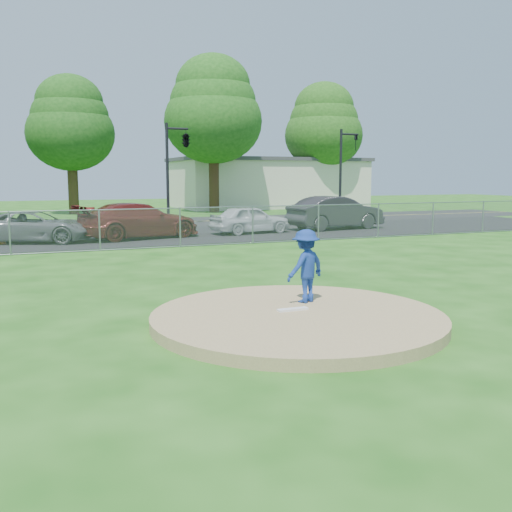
{
  "coord_description": "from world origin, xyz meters",
  "views": [
    {
      "loc": [
        -4.63,
        -9.18,
        2.69
      ],
      "look_at": [
        0.0,
        2.0,
        1.0
      ],
      "focal_mm": 40.0,
      "sensor_mm": 36.0,
      "label": 1
    }
  ],
  "objects_px": {
    "traffic_signal_right": "(344,166)",
    "parked_car_charcoal": "(336,213)",
    "parked_car_darkred": "(139,221)",
    "traffic_cone": "(1,235)",
    "parked_car_pearl": "(250,219)",
    "tree_right": "(213,109)",
    "traffic_signal_center": "(184,142)",
    "pitcher": "(306,266)",
    "tree_center": "(70,123)",
    "tree_far_right": "(324,125)",
    "parked_car_gray": "(35,227)",
    "commercial_building": "(267,183)"
  },
  "relations": [
    {
      "from": "traffic_signal_right",
      "to": "parked_car_charcoal",
      "type": "distance_m",
      "value": 7.32
    },
    {
      "from": "traffic_signal_right",
      "to": "parked_car_darkred",
      "type": "xyz_separation_m",
      "value": [
        -14.07,
        -6.26,
        -2.58
      ]
    },
    {
      "from": "traffic_cone",
      "to": "parked_car_charcoal",
      "type": "xyz_separation_m",
      "value": [
        15.75,
        0.61,
        0.5
      ]
    },
    {
      "from": "traffic_signal_right",
      "to": "traffic_cone",
      "type": "bearing_deg",
      "value": -162.2
    },
    {
      "from": "parked_car_pearl",
      "to": "parked_car_charcoal",
      "type": "xyz_separation_m",
      "value": [
        4.88,
        0.33,
        0.18
      ]
    },
    {
      "from": "tree_right",
      "to": "traffic_signal_center",
      "type": "relative_size",
      "value": 2.08
    },
    {
      "from": "traffic_signal_center",
      "to": "traffic_cone",
      "type": "relative_size",
      "value": 8.17
    },
    {
      "from": "tree_right",
      "to": "pitcher",
      "type": "xyz_separation_m",
      "value": [
        -8.44,
        -31.23,
        -6.72
      ]
    },
    {
      "from": "tree_center",
      "to": "traffic_cone",
      "type": "distance_m",
      "value": 19.79
    },
    {
      "from": "tree_far_right",
      "to": "traffic_cone",
      "type": "xyz_separation_m",
      "value": [
        -25.38,
        -19.3,
        -6.71
      ]
    },
    {
      "from": "parked_car_gray",
      "to": "traffic_cone",
      "type": "bearing_deg",
      "value": 112.98
    },
    {
      "from": "tree_center",
      "to": "traffic_signal_center",
      "type": "height_order",
      "value": "tree_center"
    },
    {
      "from": "tree_center",
      "to": "traffic_signal_right",
      "type": "height_order",
      "value": "tree_center"
    },
    {
      "from": "tree_center",
      "to": "parked_car_pearl",
      "type": "relative_size",
      "value": 2.54
    },
    {
      "from": "traffic_cone",
      "to": "parked_car_charcoal",
      "type": "distance_m",
      "value": 15.77
    },
    {
      "from": "commercial_building",
      "to": "parked_car_charcoal",
      "type": "height_order",
      "value": "commercial_building"
    },
    {
      "from": "traffic_signal_center",
      "to": "tree_right",
      "type": "bearing_deg",
      "value": 63.29
    },
    {
      "from": "pitcher",
      "to": "parked_car_pearl",
      "type": "distance_m",
      "value": 16.0
    },
    {
      "from": "traffic_signal_center",
      "to": "traffic_signal_right",
      "type": "xyz_separation_m",
      "value": [
        10.27,
        0.0,
        -1.25
      ]
    },
    {
      "from": "traffic_signal_right",
      "to": "parked_car_gray",
      "type": "xyz_separation_m",
      "value": [
        -18.32,
        -6.2,
        -2.71
      ]
    },
    {
      "from": "parked_car_darkred",
      "to": "parked_car_pearl",
      "type": "bearing_deg",
      "value": -100.96
    },
    {
      "from": "tree_far_right",
      "to": "parked_car_pearl",
      "type": "relative_size",
      "value": 2.77
    },
    {
      "from": "tree_right",
      "to": "traffic_signal_right",
      "type": "relative_size",
      "value": 2.08
    },
    {
      "from": "tree_center",
      "to": "parked_car_charcoal",
      "type": "bearing_deg",
      "value": -57.27
    },
    {
      "from": "traffic_cone",
      "to": "parked_car_pearl",
      "type": "relative_size",
      "value": 0.18
    },
    {
      "from": "tree_far_right",
      "to": "parked_car_gray",
      "type": "distance_m",
      "value": 31.46
    },
    {
      "from": "tree_far_right",
      "to": "parked_car_gray",
      "type": "height_order",
      "value": "tree_far_right"
    },
    {
      "from": "pitcher",
      "to": "traffic_cone",
      "type": "relative_size",
      "value": 2.13
    },
    {
      "from": "commercial_building",
      "to": "tree_far_right",
      "type": "height_order",
      "value": "tree_far_right"
    },
    {
      "from": "commercial_building",
      "to": "tree_center",
      "type": "height_order",
      "value": "tree_center"
    },
    {
      "from": "traffic_cone",
      "to": "parked_car_charcoal",
      "type": "relative_size",
      "value": 0.13
    },
    {
      "from": "pitcher",
      "to": "tree_far_right",
      "type": "bearing_deg",
      "value": -140.58
    },
    {
      "from": "commercial_building",
      "to": "traffic_signal_right",
      "type": "relative_size",
      "value": 2.93
    },
    {
      "from": "traffic_signal_center",
      "to": "pitcher",
      "type": "bearing_deg",
      "value": -99.13
    },
    {
      "from": "traffic_signal_right",
      "to": "parked_car_darkred",
      "type": "bearing_deg",
      "value": -156.04
    },
    {
      "from": "traffic_cone",
      "to": "parked_car_pearl",
      "type": "height_order",
      "value": "parked_car_pearl"
    },
    {
      "from": "tree_center",
      "to": "parked_car_gray",
      "type": "xyz_separation_m",
      "value": [
        -3.08,
        -18.2,
        -5.81
      ]
    },
    {
      "from": "parked_car_darkred",
      "to": "parked_car_charcoal",
      "type": "bearing_deg",
      "value": -100.38
    },
    {
      "from": "traffic_cone",
      "to": "parked_car_darkred",
      "type": "relative_size",
      "value": 0.13
    },
    {
      "from": "traffic_signal_center",
      "to": "parked_car_pearl",
      "type": "xyz_separation_m",
      "value": [
        1.52,
        -6.01,
        -3.94
      ]
    },
    {
      "from": "tree_right",
      "to": "parked_car_charcoal",
      "type": "relative_size",
      "value": 2.28
    },
    {
      "from": "tree_center",
      "to": "parked_car_gray",
      "type": "distance_m",
      "value": 19.35
    },
    {
      "from": "tree_center",
      "to": "parked_car_gray",
      "type": "bearing_deg",
      "value": -99.6
    },
    {
      "from": "parked_car_darkred",
      "to": "traffic_signal_right",
      "type": "bearing_deg",
      "value": -79.61
    },
    {
      "from": "traffic_signal_right",
      "to": "parked_car_pearl",
      "type": "distance_m",
      "value": 10.95
    },
    {
      "from": "commercial_building",
      "to": "tree_right",
      "type": "xyz_separation_m",
      "value": [
        -7.0,
        -6.0,
        5.49
      ]
    },
    {
      "from": "traffic_signal_right",
      "to": "tree_right",
      "type": "bearing_deg",
      "value": 117.64
    },
    {
      "from": "traffic_signal_right",
      "to": "parked_car_gray",
      "type": "distance_m",
      "value": 19.53
    },
    {
      "from": "parked_car_pearl",
      "to": "traffic_cone",
      "type": "bearing_deg",
      "value": 83.04
    },
    {
      "from": "tree_right",
      "to": "parked_car_gray",
      "type": "height_order",
      "value": "tree_right"
    }
  ]
}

